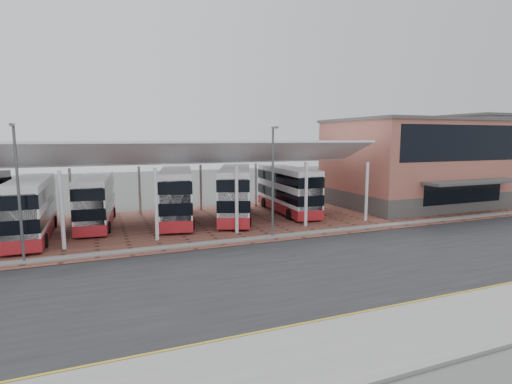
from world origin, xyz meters
The scene contains 17 objects.
ground centered at (0.00, 0.00, 0.00)m, with size 140.00×140.00×0.00m, color #4D504B.
road centered at (0.00, -1.00, 0.01)m, with size 120.00×14.00×0.02m, color black.
forecourt centered at (2.00, 13.00, 0.03)m, with size 72.00×16.00×0.06m, color brown.
sidewalk centered at (0.00, -9.00, 0.07)m, with size 120.00×4.00×0.14m, color gray.
north_kerb centered at (0.00, 6.20, 0.07)m, with size 120.00×0.80×0.14m, color gray.
yellow_line_near centered at (0.00, -7.00, 0.03)m, with size 120.00×0.12×0.01m, color gold.
yellow_line_far centered at (0.00, -6.70, 0.03)m, with size 120.00×0.12×0.01m, color gold.
canopy centered at (-6.00, 13.94, 5.80)m, with size 37.00×11.63×7.07m.
terminal centered at (23.00, 13.92, 4.66)m, with size 18.40×14.40×9.25m.
warehouse centered at (48.00, 24.00, 5.15)m, with size 30.50×20.50×10.25m.
lamp_west centered at (-14.00, 6.27, 4.36)m, with size 0.16×0.90×8.07m.
lamp_east centered at (2.00, 6.27, 4.36)m, with size 0.16×0.90×8.07m.
bus_1 centered at (-14.31, 12.60, 2.19)m, with size 2.67×10.41×4.28m.
bus_2 centered at (-9.92, 15.41, 2.11)m, with size 3.34×10.22×4.13m.
bus_3 centered at (-3.38, 14.64, 2.33)m, with size 4.78×11.37×4.57m.
bus_4 centered at (1.77, 13.94, 2.34)m, with size 6.35×11.31×4.59m.
bus_5 centered at (7.40, 14.73, 2.24)m, with size 3.19×10.80×4.39m.
Camera 1 is at (-9.87, -19.79, 7.28)m, focal length 28.00 mm.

